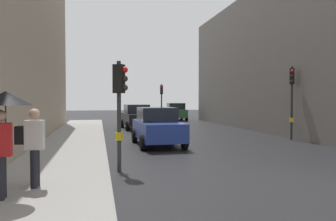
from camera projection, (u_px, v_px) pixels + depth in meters
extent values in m
plane|color=black|center=(314.00, 185.00, 8.51)|extent=(120.00, 120.00, 0.00)
cube|color=gray|center=(67.00, 153.00, 13.09)|extent=(2.97, 40.00, 0.16)
cylinder|color=#2D2D2D|center=(119.00, 117.00, 10.00)|extent=(0.12, 0.12, 3.26)
cube|color=black|center=(119.00, 79.00, 9.96)|extent=(0.38, 0.35, 0.84)
cube|color=yellow|center=(119.00, 136.00, 10.02)|extent=(0.24, 0.25, 0.24)
sphere|color=red|center=(125.00, 70.00, 9.90)|extent=(0.18, 0.18, 0.18)
sphere|color=#2D231E|center=(125.00, 79.00, 9.91)|extent=(0.18, 0.18, 0.18)
sphere|color=#2D231E|center=(125.00, 88.00, 9.92)|extent=(0.18, 0.18, 0.18)
cylinder|color=#2D2D2D|center=(162.00, 103.00, 31.93)|extent=(0.12, 0.12, 3.56)
cube|color=black|center=(162.00, 90.00, 31.89)|extent=(0.25, 0.31, 0.84)
cube|color=yellow|center=(162.00, 111.00, 31.95)|extent=(0.20, 0.16, 0.24)
sphere|color=red|center=(162.00, 87.00, 31.69)|extent=(0.18, 0.18, 0.18)
sphere|color=#2D231E|center=(162.00, 90.00, 31.70)|extent=(0.18, 0.18, 0.18)
sphere|color=#2D231E|center=(162.00, 92.00, 31.71)|extent=(0.18, 0.18, 0.18)
cylinder|color=#2D2D2D|center=(292.00, 103.00, 17.87)|extent=(0.12, 0.12, 3.87)
cube|color=black|center=(292.00, 76.00, 17.83)|extent=(0.35, 0.38, 0.84)
cube|color=yellow|center=(291.00, 120.00, 17.90)|extent=(0.25, 0.24, 0.24)
sphere|color=red|center=(292.00, 71.00, 17.64)|extent=(0.18, 0.18, 0.18)
sphere|color=#2D231E|center=(292.00, 76.00, 17.65)|extent=(0.18, 0.18, 0.18)
sphere|color=#2D231E|center=(292.00, 81.00, 17.66)|extent=(0.18, 0.18, 0.18)
cube|color=black|center=(137.00, 119.00, 24.57)|extent=(2.07, 4.31, 0.80)
cube|color=black|center=(136.00, 109.00, 24.78)|extent=(1.73, 2.10, 0.64)
cylinder|color=black|center=(153.00, 126.00, 23.51)|extent=(0.26, 0.65, 0.64)
cylinder|color=black|center=(128.00, 126.00, 23.04)|extent=(0.26, 0.65, 0.64)
cylinder|color=black|center=(146.00, 123.00, 26.12)|extent=(0.26, 0.65, 0.64)
cylinder|color=black|center=(122.00, 123.00, 25.64)|extent=(0.26, 0.65, 0.64)
cube|color=#2D6038|center=(175.00, 113.00, 34.96)|extent=(2.05, 4.30, 0.80)
cube|color=black|center=(176.00, 106.00, 34.69)|extent=(1.72, 2.09, 0.64)
cylinder|color=black|center=(165.00, 116.00, 36.18)|extent=(0.26, 0.65, 0.64)
cylinder|color=black|center=(182.00, 116.00, 36.44)|extent=(0.26, 0.65, 0.64)
cylinder|color=black|center=(169.00, 118.00, 33.51)|extent=(0.26, 0.65, 0.64)
cylinder|color=black|center=(187.00, 118.00, 33.76)|extent=(0.26, 0.65, 0.64)
cube|color=navy|center=(158.00, 130.00, 15.71)|extent=(1.92, 4.25, 0.80)
cube|color=black|center=(157.00, 114.00, 15.93)|extent=(1.66, 2.05, 0.64)
cylinder|color=black|center=(185.00, 142.00, 14.61)|extent=(0.24, 0.65, 0.64)
cylinder|color=black|center=(143.00, 143.00, 14.20)|extent=(0.24, 0.65, 0.64)
cylinder|color=black|center=(170.00, 135.00, 17.24)|extent=(0.24, 0.65, 0.64)
cylinder|color=black|center=(135.00, 136.00, 16.83)|extent=(0.24, 0.65, 0.64)
cylinder|color=black|center=(2.00, 176.00, 6.85)|extent=(0.16, 0.16, 0.85)
cylinder|color=black|center=(0.00, 179.00, 6.65)|extent=(0.16, 0.16, 0.85)
cube|color=red|center=(1.00, 140.00, 6.73)|extent=(0.41, 0.28, 0.66)
sphere|color=tan|center=(0.00, 116.00, 6.71)|extent=(0.24, 0.24, 0.24)
cylinder|color=black|center=(6.00, 127.00, 6.74)|extent=(0.02, 0.02, 0.90)
cone|color=black|center=(5.00, 98.00, 6.72)|extent=(1.00, 1.00, 0.28)
cylinder|color=black|center=(36.00, 167.00, 7.76)|extent=(0.16, 0.16, 0.85)
cylinder|color=black|center=(34.00, 169.00, 7.56)|extent=(0.16, 0.16, 0.85)
cube|color=silver|center=(35.00, 135.00, 7.64)|extent=(0.42, 0.29, 0.66)
sphere|color=tan|center=(34.00, 114.00, 7.62)|extent=(0.24, 0.24, 0.24)
cube|color=black|center=(21.00, 135.00, 7.60)|extent=(0.22, 0.29, 0.40)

